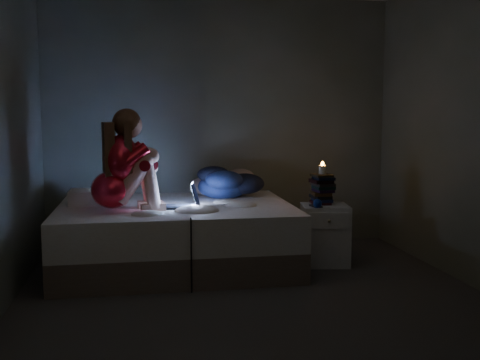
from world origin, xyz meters
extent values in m
cube|color=#3E3C3A|center=(0.00, 0.00, -0.01)|extent=(3.60, 3.80, 0.02)
cube|color=#464F3F|center=(0.00, 1.91, 1.30)|extent=(3.60, 0.02, 2.60)
cube|color=#464F3F|center=(0.00, -1.91, 1.30)|extent=(3.60, 0.02, 2.60)
cube|color=white|center=(-1.26, 1.29, 0.64)|extent=(0.44, 0.31, 0.13)
cube|color=silver|center=(0.84, 0.94, 0.28)|extent=(0.47, 0.43, 0.56)
cylinder|color=beige|center=(0.83, 1.02, 0.88)|extent=(0.07, 0.07, 0.08)
cube|color=black|center=(0.74, 0.85, 0.56)|extent=(0.11, 0.15, 0.01)
sphere|color=navy|center=(0.74, 0.79, 0.60)|extent=(0.08, 0.08, 0.08)
camera|label=1|loc=(-0.83, -4.02, 1.40)|focal=42.50mm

